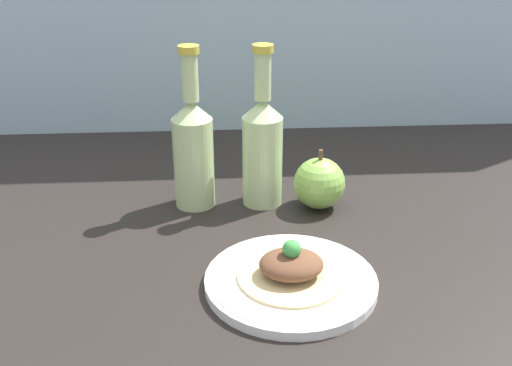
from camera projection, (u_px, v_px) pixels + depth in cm
name	position (u px, v px, depth cm)	size (l,w,h in cm)	color
ground_plane	(254.00, 259.00, 89.32)	(180.00, 110.00, 4.00)	black
plate	(291.00, 280.00, 79.08)	(22.85, 22.85, 1.63)	white
plated_food	(291.00, 267.00, 78.20)	(14.20, 14.20, 5.56)	#D6BC7F
cider_bottle_left	(193.00, 148.00, 97.32)	(6.66, 6.66, 26.78)	#B7D18E
cider_bottle_right	(262.00, 147.00, 97.99)	(6.66, 6.66, 26.78)	#B7D18E
apple	(319.00, 183.00, 98.82)	(8.56, 8.56, 10.20)	#84B74C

